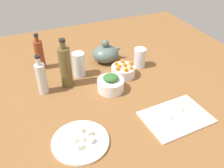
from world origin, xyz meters
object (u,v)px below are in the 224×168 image
object	(u,v)px
plate_tofu	(80,142)
bottle_0	(40,54)
bowl_carrots	(123,71)
drinking_glass_1	(140,58)
bottle_1	(42,78)
drinking_glass_0	(79,64)
cutting_board	(176,117)
bowl_greens	(111,85)
bottle_2	(65,66)
teapot	(106,53)

from	to	relation	value
plate_tofu	bottle_0	bearing A→B (deg)	94.02
bowl_carrots	drinking_glass_1	xyz separation A→B (cm)	(13.45, 5.77, 2.92)
bottle_1	drinking_glass_0	bearing A→B (deg)	21.08
cutting_board	bowl_greens	bearing A→B (deg)	121.32
plate_tofu	bowl_greens	xyz separation A→B (cm)	(25.72, 28.73, 2.57)
cutting_board	bowl_greens	world-z (taller)	bowl_greens
bowl_carrots	plate_tofu	bearing A→B (deg)	-133.95
bottle_2	bowl_carrots	bearing A→B (deg)	-6.14
bottle_0	drinking_glass_0	xyz separation A→B (cm)	(18.86, -16.58, -2.17)
cutting_board	drinking_glass_0	size ratio (longest dim) A/B	2.11
bowl_greens	bottle_1	xyz separation A→B (cm)	(-33.37, 11.73, 5.83)
bowl_carrots	bottle_2	size ratio (longest dim) A/B	0.50
cutting_board	plate_tofu	world-z (taller)	plate_tofu
bowl_greens	drinking_glass_1	xyz separation A→B (cm)	(25.10, 15.80, 2.68)
plate_tofu	teapot	distance (cm)	67.49
plate_tofu	bottle_1	xyz separation A→B (cm)	(-7.66, 40.46, 8.40)
drinking_glass_1	bottle_0	bearing A→B (deg)	159.29
cutting_board	drinking_glass_0	xyz separation A→B (cm)	(-30.74, 51.88, 6.61)
bottle_1	cutting_board	bearing A→B (deg)	-39.52
cutting_board	teapot	world-z (taller)	teapot
bottle_1	bottle_0	bearing A→B (deg)	83.03
drinking_glass_1	bowl_greens	bearing A→B (deg)	-147.80
plate_tofu	bottle_2	bearing A→B (deg)	82.72
bottle_0	drinking_glass_1	distance (cm)	59.34
bottle_2	drinking_glass_1	xyz separation A→B (cm)	(45.42, 2.34, -5.87)
plate_tofu	drinking_glass_1	distance (cm)	67.77
drinking_glass_0	teapot	bearing A→B (deg)	24.78
cutting_board	drinking_glass_0	distance (cm)	60.67
bowl_carrots	drinking_glass_1	distance (cm)	14.92
plate_tofu	teapot	xyz separation A→B (cm)	(34.07, 58.05, 4.86)
plate_tofu	drinking_glass_1	size ratio (longest dim) A/B	2.04
bowl_carrots	bottle_1	bearing A→B (deg)	177.84
cutting_board	bowl_carrots	world-z (taller)	bowl_carrots
plate_tofu	bottle_2	size ratio (longest dim) A/B	0.88
bowl_greens	drinking_glass_1	distance (cm)	29.78
drinking_glass_0	drinking_glass_1	bearing A→B (deg)	-6.83
bottle_0	bottle_1	xyz separation A→B (cm)	(-3.06, -25.03, -0.28)
plate_tofu	drinking_glass_0	distance (cm)	51.36
plate_tofu	bottle_1	size ratio (longest dim) A/B	1.09
plate_tofu	bottle_0	distance (cm)	66.22
plate_tofu	drinking_glass_0	bearing A→B (deg)	73.75
bottle_1	drinking_glass_1	size ratio (longest dim) A/B	1.87
drinking_glass_0	plate_tofu	bearing A→B (deg)	-106.25
bowl_carrots	cutting_board	bearing A→B (deg)	-79.63
bowl_greens	bottle_2	distance (cm)	25.83
drinking_glass_0	bottle_1	bearing A→B (deg)	-158.92
cutting_board	bowl_carrots	xyz separation A→B (cm)	(-7.64, 41.73, 2.43)
bowl_carrots	bottle_1	xyz separation A→B (cm)	(-45.02, 1.70, 6.07)
cutting_board	drinking_glass_1	bearing A→B (deg)	83.03
plate_tofu	teapot	world-z (taller)	teapot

